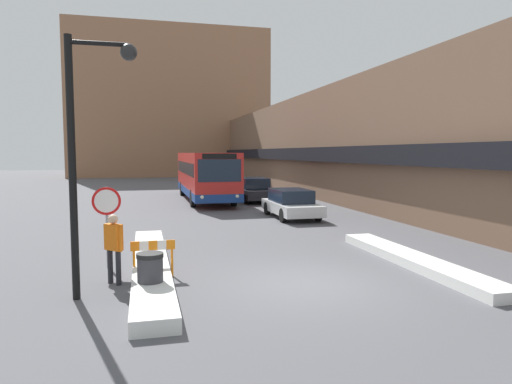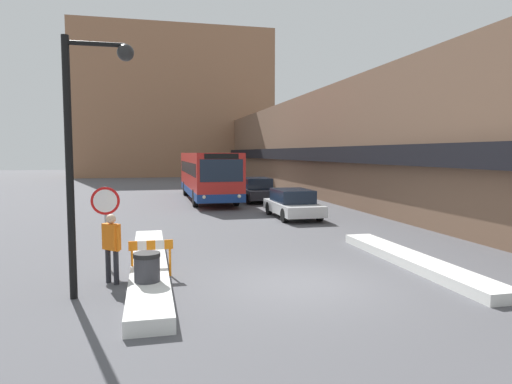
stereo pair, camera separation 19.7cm
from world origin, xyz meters
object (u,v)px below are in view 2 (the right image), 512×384
object	(u,v)px
city_bus	(208,175)
pedestrian	(112,242)
parked_car_front	(293,203)
street_lamp	(84,135)
stop_sign	(106,209)
trash_bin	(147,274)
construction_barricade	(151,251)
parked_car_middle	(257,190)

from	to	relation	value
city_bus	pedestrian	xyz separation A→B (m)	(-4.70, -18.90, -0.69)
parked_car_front	street_lamp	size ratio (longest dim) A/B	0.79
stop_sign	trash_bin	distance (m)	3.15
street_lamp	construction_barricade	xyz separation A→B (m)	(1.34, 1.36, -2.84)
trash_bin	parked_car_middle	bearing A→B (deg)	69.66
city_bus	pedestrian	bearing A→B (deg)	-103.96
parked_car_front	stop_sign	distance (m)	11.35
construction_barricade	trash_bin	bearing A→B (deg)	-93.66
stop_sign	city_bus	bearing A→B (deg)	73.96
construction_barricade	stop_sign	bearing A→B (deg)	133.34
parked_car_front	pedestrian	world-z (taller)	pedestrian
street_lamp	pedestrian	size ratio (longest dim) A/B	3.30
street_lamp	construction_barricade	world-z (taller)	street_lamp
stop_sign	pedestrian	xyz separation A→B (m)	(0.26, -1.64, -0.60)
city_bus	stop_sign	bearing A→B (deg)	-106.04
construction_barricade	pedestrian	bearing A→B (deg)	-157.34
city_bus	street_lamp	bearing A→B (deg)	-104.43
street_lamp	stop_sign	bearing A→B (deg)	86.64
parked_car_middle	street_lamp	bearing A→B (deg)	-113.79
parked_car_middle	stop_sign	distance (m)	17.63
parked_car_middle	pedestrian	distance (m)	18.97
parked_car_middle	construction_barricade	xyz separation A→B (m)	(-6.75, -16.97, -0.09)
parked_car_middle	trash_bin	xyz separation A→B (m)	(-6.84, -18.45, -0.28)
city_bus	trash_bin	xyz separation A→B (m)	(-3.88, -20.00, -1.23)
parked_car_front	parked_car_middle	distance (m)	7.65
city_bus	trash_bin	distance (m)	20.41
pedestrian	construction_barricade	bearing A→B (deg)	70.25
parked_car_middle	stop_sign	bearing A→B (deg)	-116.76
city_bus	parked_car_front	bearing A→B (deg)	-72.12
parked_car_front	trash_bin	world-z (taller)	parked_car_front
street_lamp	pedestrian	distance (m)	2.71
stop_sign	trash_bin	size ratio (longest dim) A/B	2.34
pedestrian	construction_barricade	world-z (taller)	pedestrian
city_bus	pedestrian	size ratio (longest dim) A/B	7.15
stop_sign	trash_bin	bearing A→B (deg)	-68.33
stop_sign	pedestrian	distance (m)	1.76
city_bus	street_lamp	distance (m)	20.60
street_lamp	trash_bin	bearing A→B (deg)	-5.62
street_lamp	pedestrian	bearing A→B (deg)	66.91
city_bus	stop_sign	xyz separation A→B (m)	(-4.96, -17.26, -0.10)
stop_sign	street_lamp	bearing A→B (deg)	-93.36
parked_car_front	stop_sign	xyz separation A→B (m)	(-7.93, -8.07, 0.91)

